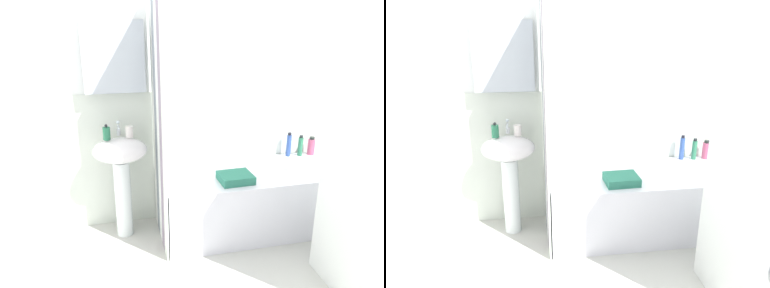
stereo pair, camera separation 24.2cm
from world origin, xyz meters
TOP-DOWN VIEW (x-y plane):
  - wall_back_tiled at (-0.05, 1.26)m, footprint 3.60×0.18m
  - sink at (-0.86, 1.03)m, footprint 0.44×0.34m
  - faucet at (-0.86, 1.11)m, footprint 0.03×0.12m
  - soap_dispenser at (-0.96, 1.03)m, footprint 0.06×0.06m
  - toothbrush_cup at (-0.78, 1.05)m, footprint 0.06×0.06m
  - bathtub at (0.25, 0.88)m, footprint 1.59×0.67m
  - shower_curtain at (-0.56, 0.88)m, footprint 0.01×0.67m
  - shampoo_bottle at (0.95, 1.15)m, footprint 0.07×0.07m
  - conditioner_bottle at (0.83, 1.15)m, footprint 0.04×0.04m
  - body_wash_bottle at (0.72, 1.16)m, footprint 0.04×0.04m
  - towel_folded at (0.03, 0.72)m, footprint 0.27×0.23m

SIDE VIEW (x-z plane):
  - bathtub at x=0.25m, z-range 0.00..0.54m
  - towel_folded at x=0.03m, z-range 0.54..0.61m
  - shampoo_bottle at x=0.95m, z-range 0.54..0.71m
  - conditioner_bottle at x=0.83m, z-range 0.54..0.74m
  - sink at x=-0.86m, z-range 0.20..1.08m
  - body_wash_bottle at x=0.72m, z-range 0.54..0.77m
  - toothbrush_cup at x=-0.78m, z-range 0.87..0.96m
  - soap_dispenser at x=-0.96m, z-range 0.86..0.99m
  - faucet at x=-0.86m, z-range 0.87..1.00m
  - shower_curtain at x=-0.56m, z-range 0.00..2.00m
  - wall_back_tiled at x=-0.05m, z-range -0.06..2.34m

